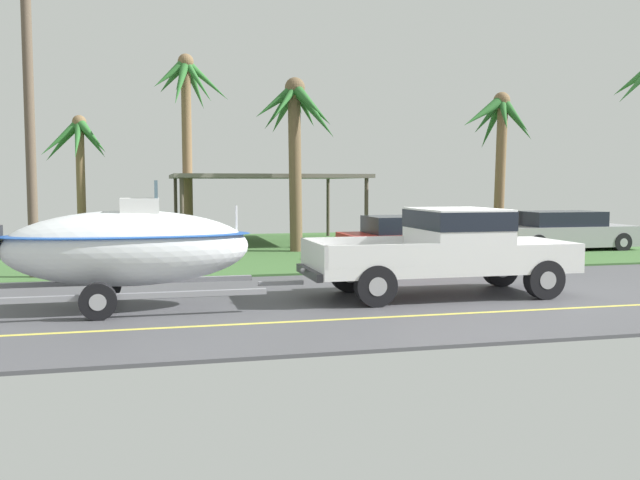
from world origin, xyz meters
The scene contains 11 objects.
ground centered at (0.00, 8.38, -0.01)m, with size 36.00×22.00×0.11m.
pickup_truck_towing centered at (-0.43, 0.17, 1.02)m, with size 5.70×2.12×1.82m.
boat_on_trailer centered at (-7.06, 0.17, 1.15)m, with size 5.89×2.22×2.40m.
parked_sedan_near centered at (0.98, 6.03, 0.67)m, with size 4.45×1.95×1.38m.
parked_sedan_far centered at (7.34, 8.04, 0.67)m, with size 4.74×1.82×1.38m.
carport_awning centered at (-2.33, 13.25, 2.56)m, with size 6.98×5.96×2.67m.
palm_tree_near_left centered at (-1.79, 9.82, 4.36)m, with size 2.93×3.30×5.88m.
palm_tree_near_right centered at (-9.17, 14.94, 3.71)m, with size 2.63×2.69×4.94m.
palm_tree_far_left centered at (-5.18, 13.94, 5.36)m, with size 3.10×2.92×7.23m.
palm_tree_far_right centered at (5.43, 9.28, 4.18)m, with size 3.31×2.85×5.54m.
utility_pole centered at (-9.39, 4.86, 4.44)m, with size 0.24×1.80×8.57m.
Camera 1 is at (-6.65, -13.20, 2.35)m, focal length 39.03 mm.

